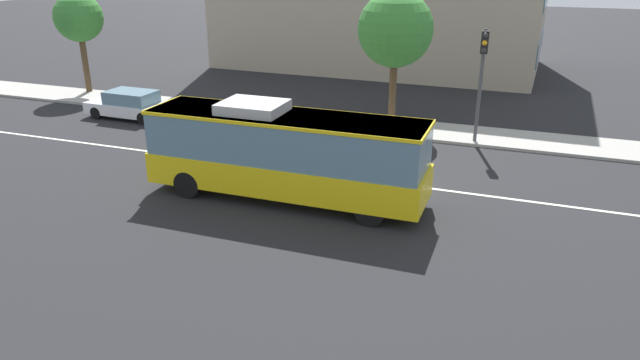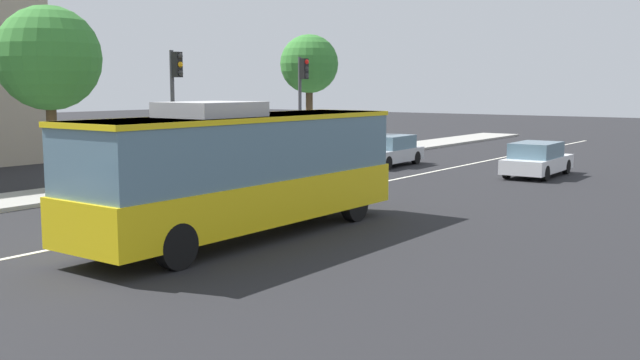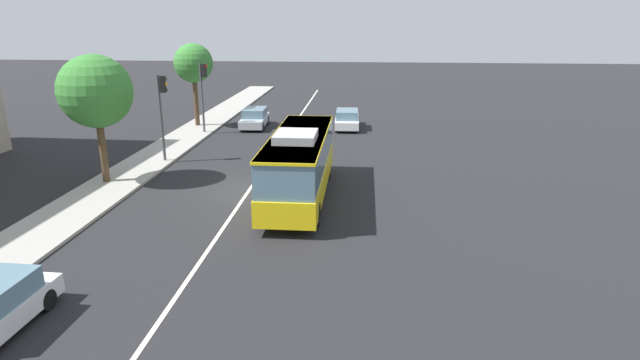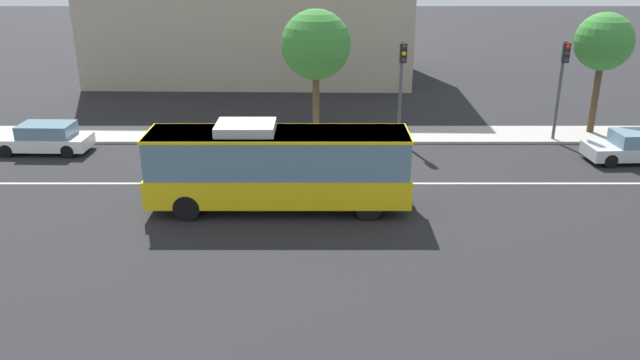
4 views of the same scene
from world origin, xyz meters
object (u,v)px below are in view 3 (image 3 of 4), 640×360
object	(u,v)px
street_tree_kerbside_left	(193,64)
street_tree_kerbside_right	(95,92)
traffic_light_mid_block	(162,103)
sedan_white	(347,119)
sedan_silver	(255,118)
traffic_light_near_corner	(203,86)
transit_bus	(299,162)

from	to	relation	value
street_tree_kerbside_left	street_tree_kerbside_right	bearing A→B (deg)	179.49
traffic_light_mid_block	street_tree_kerbside_right	xyz separation A→B (m)	(-4.32, 1.64, 1.21)
street_tree_kerbside_left	street_tree_kerbside_right	world-z (taller)	street_tree_kerbside_right
sedan_white	street_tree_kerbside_right	xyz separation A→B (m)	(-15.33, 11.98, 4.05)
sedan_silver	traffic_light_near_corner	distance (m)	5.05
sedan_silver	street_tree_kerbside_right	world-z (taller)	street_tree_kerbside_right
sedan_silver	street_tree_kerbside_right	size ratio (longest dim) A/B	0.69
traffic_light_mid_block	street_tree_kerbside_left	distance (m)	10.75
sedan_white	street_tree_kerbside_right	bearing A→B (deg)	140.38
sedan_silver	traffic_light_mid_block	xyz separation A→B (m)	(-10.87, 3.04, 2.84)
transit_bus	sedan_white	xyz separation A→B (m)	(16.73, -1.65, -1.09)
street_tree_kerbside_right	traffic_light_mid_block	bearing A→B (deg)	-20.80
transit_bus	sedan_silver	size ratio (longest dim) A/B	2.19
transit_bus	traffic_light_near_corner	xyz separation A→B (m)	(13.80, 8.75, 1.75)
traffic_light_mid_block	transit_bus	bearing A→B (deg)	-38.27
traffic_light_mid_block	street_tree_kerbside_left	world-z (taller)	street_tree_kerbside_left
sedan_silver	traffic_light_mid_block	bearing A→B (deg)	-18.26
sedan_silver	street_tree_kerbside_right	xyz separation A→B (m)	(-15.19, 4.68, 4.05)
street_tree_kerbside_left	street_tree_kerbside_right	size ratio (longest dim) A/B	0.98
transit_bus	sedan_silver	distance (m)	17.55
traffic_light_near_corner	street_tree_kerbside_right	bearing A→B (deg)	-93.41
sedan_silver	traffic_light_near_corner	bearing A→B (deg)	-50.72
sedan_white	sedan_silver	size ratio (longest dim) A/B	0.99
traffic_light_mid_block	street_tree_kerbside_right	distance (m)	4.77
traffic_light_mid_block	street_tree_kerbside_right	bearing A→B (deg)	-115.74
transit_bus	traffic_light_near_corner	distance (m)	16.44
street_tree_kerbside_left	traffic_light_near_corner	bearing A→B (deg)	-149.70
transit_bus	sedan_white	size ratio (longest dim) A/B	2.20
sedan_silver	traffic_light_mid_block	distance (m)	11.64
transit_bus	street_tree_kerbside_right	world-z (taller)	street_tree_kerbside_right
transit_bus	traffic_light_near_corner	size ratio (longest dim) A/B	1.92
sedan_white	traffic_light_mid_block	bearing A→B (deg)	135.20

